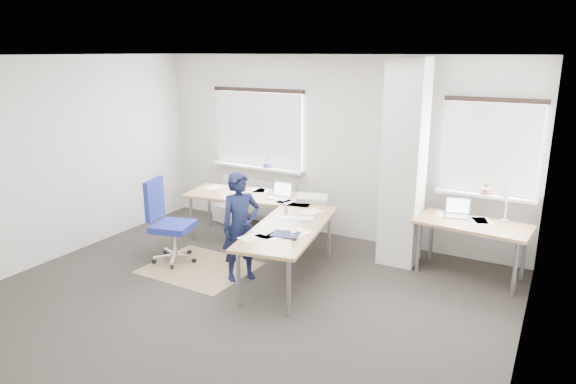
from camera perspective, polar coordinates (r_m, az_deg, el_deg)
The scene contains 8 objects.
ground at distance 6.32m, azimuth -4.87°, elevation -11.43°, with size 6.00×6.00×0.00m, color #282420.
room_shell at distance 6.03m, azimuth -1.41°, elevation 4.90°, with size 6.04×5.04×2.82m.
floor_mat at distance 7.14m, azimuth -9.78°, elevation -8.31°, with size 1.37×1.16×0.01m, color olive.
white_crate at distance 8.94m, azimuth -6.62°, elevation -2.32°, with size 0.47×0.33×0.28m, color white.
desk_main at distance 7.14m, azimuth -1.76°, elevation -2.16°, with size 2.82×2.63×0.96m.
desk_side at distance 6.99m, azimuth 19.88°, elevation -3.56°, with size 1.46×0.83×1.22m.
task_chair at distance 7.34m, azimuth -12.88°, elevation -5.10°, with size 0.65×0.63×1.17m.
person at distance 6.51m, azimuth -5.26°, elevation -3.89°, with size 0.51×0.34×1.41m, color black.
Camera 1 is at (3.16, -4.67, 2.84)m, focal length 32.00 mm.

